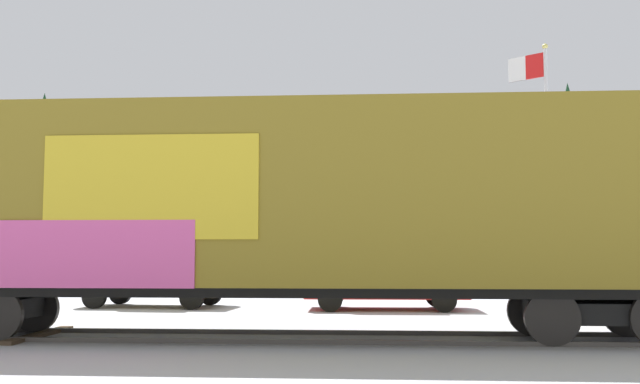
% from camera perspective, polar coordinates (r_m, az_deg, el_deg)
% --- Properties ---
extents(ground_plane, '(260.00, 260.00, 0.00)m').
position_cam_1_polar(ground_plane, '(13.21, -6.77, -11.51)').
color(ground_plane, '#B2B5BC').
extents(track, '(59.98, 5.14, 0.08)m').
position_cam_1_polar(track, '(13.39, -11.14, -11.20)').
color(track, '#4C4742').
rests_on(track, ground_plane).
extents(freight_car, '(16.31, 4.01, 4.33)m').
position_cam_1_polar(freight_car, '(13.00, -3.74, -0.81)').
color(freight_car, olive).
rests_on(freight_car, ground_plane).
extents(flagpole, '(1.16, 0.87, 8.20)m').
position_cam_1_polar(flagpole, '(23.86, 17.21, 4.13)').
color(flagpole, silver).
rests_on(flagpole, ground_plane).
extents(hillside, '(115.07, 33.85, 18.44)m').
position_cam_1_polar(hillside, '(81.41, 5.01, -0.96)').
color(hillside, slate).
rests_on(hillside, ground_plane).
extents(parked_car_tan, '(4.10, 1.98, 1.83)m').
position_cam_1_polar(parked_car_tan, '(20.91, -13.14, -6.52)').
color(parked_car_tan, '#9E8966').
rests_on(parked_car_tan, ground_plane).
extents(parked_car_red, '(4.43, 2.21, 1.53)m').
position_cam_1_polar(parked_car_red, '(19.51, 5.10, -7.00)').
color(parked_car_red, '#B21E1E').
rests_on(parked_car_red, ground_plane).
extents(parked_car_white, '(4.57, 2.08, 1.62)m').
position_cam_1_polar(parked_car_white, '(20.13, 23.36, -6.51)').
color(parked_car_white, silver).
rests_on(parked_car_white, ground_plane).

